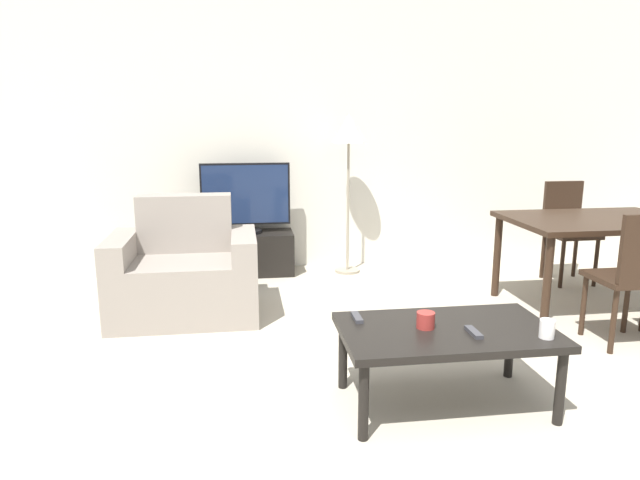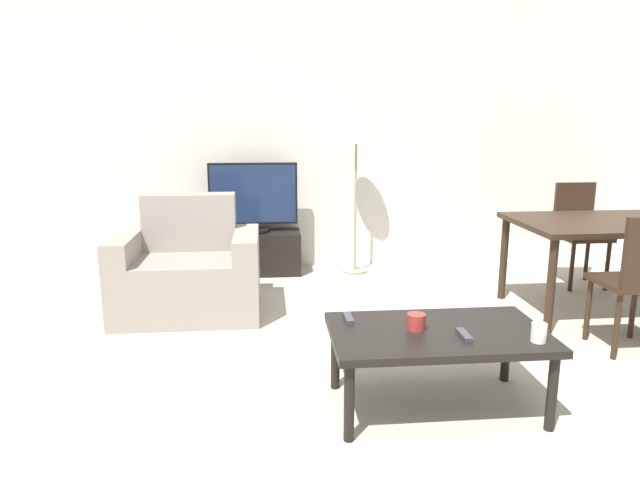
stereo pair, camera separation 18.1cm
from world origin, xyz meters
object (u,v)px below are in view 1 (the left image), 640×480
cup_white_near (426,320)px  armchair (185,275)px  cup_colored_far (547,329)px  dining_chair_far (567,226)px  coffee_table (446,336)px  floor_lamp (349,139)px  tv_stand (247,253)px  remote_primary (357,317)px  tv (246,198)px  dining_chair_near (633,272)px  dining_table (596,228)px  remote_secondary (474,332)px

cup_white_near → armchair: bearing=130.4°
cup_colored_far → dining_chair_far: bearing=57.1°
coffee_table → floor_lamp: 2.80m
dining_chair_far → cup_white_near: (-2.03, -2.09, -0.04)m
tv_stand → remote_primary: (0.55, -2.53, 0.24)m
tv → dining_chair_near: size_ratio=0.92×
dining_table → cup_colored_far: dining_table is taller
dining_chair_near → cup_colored_far: 1.28m
remote_primary → remote_secondary: 0.61m
remote_primary → coffee_table: bearing=-24.0°
floor_lamp → remote_secondary: (0.12, -2.75, -0.85)m
cup_white_near → tv_stand: bearing=107.9°
dining_chair_near → floor_lamp: (-1.47, 2.08, 0.77)m
floor_lamp → tv_stand: bearing=175.8°
coffee_table → armchair: bearing=132.4°
remote_secondary → cup_white_near: cup_white_near is taller
dining_table → tv_stand: bearing=152.6°
floor_lamp → cup_white_near: size_ratio=16.11×
armchair → dining_chair_far: bearing=8.3°
tv → dining_table: (2.67, -1.38, -0.09)m
coffee_table → dining_table: dining_table is taller
tv → dining_chair_near: tv is taller
tv → dining_chair_far: size_ratio=0.92×
tv_stand → cup_colored_far: (1.42, -2.92, 0.27)m
tv → cup_colored_far: bearing=-64.0°
armchair → remote_secondary: size_ratio=7.20×
dining_chair_far → remote_primary: 3.04m
dining_table → remote_secondary: bearing=-137.9°
tv_stand → coffee_table: bearing=-70.2°
coffee_table → cup_white_near: cup_white_near is taller
coffee_table → remote_primary: remote_primary is taller
coffee_table → dining_table: (1.69, 1.34, 0.26)m
tv → dining_chair_near: (2.44, -2.15, -0.22)m
floor_lamp → remote_primary: size_ratio=10.09×
remote_primary → remote_secondary: bearing=-28.6°
dining_table → cup_colored_far: (-1.25, -1.53, -0.17)m
cup_colored_far → remote_secondary: bearing=164.1°
tv_stand → remote_primary: 2.60m
dining_chair_far → cup_colored_far: bearing=-122.9°
remote_primary → tv: bearing=102.3°
dining_table → floor_lamp: (-1.71, 1.32, 0.64)m
armchair → cup_colored_far: 2.63m
coffee_table → dining_chair_near: dining_chair_near is taller
tv_stand → cup_white_near: size_ratio=9.36×
armchair → remote_primary: size_ratio=7.20×
tv_stand → remote_secondary: (1.08, -2.82, 0.24)m
dining_chair_far → remote_secondary: dining_chair_far is taller
dining_chair_far → remote_secondary: size_ratio=6.06×
tv_stand → dining_chair_far: size_ratio=0.97×
armchair → dining_chair_near: size_ratio=1.19×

